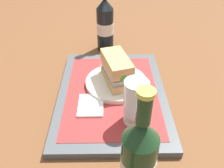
% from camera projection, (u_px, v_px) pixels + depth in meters
% --- Properties ---
extents(ground_plane, '(3.00, 3.00, 0.00)m').
position_uv_depth(ground_plane, '(112.00, 97.00, 0.72)').
color(ground_plane, brown).
extents(tray, '(0.44, 0.32, 0.02)m').
position_uv_depth(tray, '(112.00, 94.00, 0.71)').
color(tray, '#4C5156').
rests_on(tray, ground_plane).
extents(placemat, '(0.38, 0.27, 0.00)m').
position_uv_depth(placemat, '(112.00, 92.00, 0.71)').
color(placemat, '#9E2D2D').
rests_on(placemat, tray).
extents(plate, '(0.19, 0.19, 0.01)m').
position_uv_depth(plate, '(116.00, 82.00, 0.73)').
color(plate, silver).
rests_on(plate, placemat).
extents(sandwich, '(0.14, 0.10, 0.08)m').
position_uv_depth(sandwich, '(117.00, 70.00, 0.70)').
color(sandwich, tan).
rests_on(sandwich, plate).
extents(beer_glass, '(0.06, 0.06, 0.12)m').
position_uv_depth(beer_glass, '(135.00, 100.00, 0.57)').
color(beer_glass, silver).
rests_on(beer_glass, placemat).
extents(napkin_folded, '(0.09, 0.07, 0.01)m').
position_uv_depth(napkin_folded, '(91.00, 105.00, 0.65)').
color(napkin_folded, white).
rests_on(napkin_folded, placemat).
extents(beer_bottle, '(0.07, 0.07, 0.27)m').
position_uv_depth(beer_bottle, '(138.00, 160.00, 0.42)').
color(beer_bottle, '#19381E').
rests_on(beer_bottle, ground_plane).
extents(second_bottle, '(0.07, 0.07, 0.27)m').
position_uv_depth(second_bottle, '(105.00, 24.00, 0.89)').
color(second_bottle, black).
rests_on(second_bottle, ground_plane).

